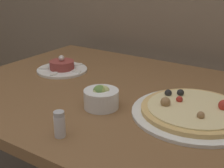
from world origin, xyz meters
name	(u,v)px	position (x,y,z in m)	size (l,w,h in m)	color
dining_table	(115,118)	(0.00, 0.44, 0.68)	(1.18, 0.88, 0.78)	brown
pizza_plate	(194,111)	(0.30, 0.41, 0.80)	(0.37, 0.37, 0.05)	white
tartare_plate	(62,67)	(-0.31, 0.51, 0.80)	(0.21, 0.21, 0.07)	white
small_bowl	(101,97)	(0.04, 0.30, 0.82)	(0.11, 0.11, 0.08)	white
salt_shaker	(60,124)	(0.05, 0.10, 0.82)	(0.03, 0.03, 0.07)	silver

